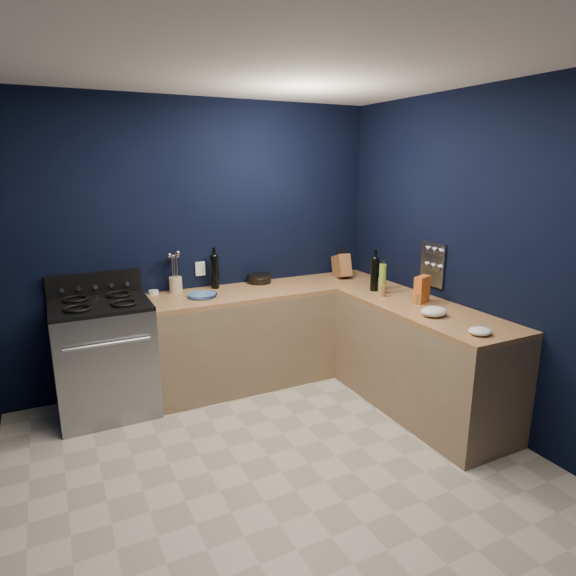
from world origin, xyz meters
TOP-DOWN VIEW (x-y plane):
  - floor at (0.00, 0.00)m, footprint 3.50×3.50m
  - ceiling at (0.00, 0.00)m, footprint 3.50×3.50m
  - wall_back at (0.00, 1.76)m, footprint 3.50×0.02m
  - wall_right at (1.76, 0.00)m, footprint 0.02×3.50m
  - wall_front at (0.00, -1.76)m, footprint 3.50×0.02m
  - cab_back at (0.60, 1.44)m, footprint 2.30×0.63m
  - top_back at (0.60, 1.44)m, footprint 2.30×0.63m
  - cab_right at (1.44, 0.29)m, footprint 0.63×1.67m
  - top_right at (1.44, 0.29)m, footprint 0.63×1.67m
  - gas_range at (-0.93, 1.42)m, footprint 0.76×0.66m
  - oven_door at (-0.93, 1.10)m, footprint 0.59×0.02m
  - cooktop at (-0.93, 1.42)m, footprint 0.76×0.66m
  - backguard at (-0.93, 1.72)m, footprint 0.76×0.06m
  - spice_panel at (1.74, 0.55)m, footprint 0.02×0.28m
  - wall_outlet at (0.00, 1.74)m, footprint 0.09×0.02m
  - plate_stack at (-0.09, 1.40)m, footprint 0.28×0.28m
  - ramekin at (-0.45, 1.69)m, footprint 0.10×0.10m
  - utensil_crock at (-0.26, 1.65)m, footprint 0.15×0.15m
  - wine_bottle_back at (0.11, 1.65)m, footprint 0.10×0.10m
  - lemon_basket at (0.56, 1.66)m, footprint 0.28×0.28m
  - knife_block at (1.42, 1.51)m, footprint 0.16×0.28m
  - wine_bottle_right at (1.39, 0.91)m, footprint 0.09×0.09m
  - oil_bottle at (1.39, 0.80)m, footprint 0.08×0.08m
  - spice_jar_near at (1.34, 0.71)m, footprint 0.05×0.05m
  - spice_jar_far at (1.45, 0.39)m, footprint 0.06×0.06m
  - crouton_bag at (1.51, 0.41)m, footprint 0.17×0.12m
  - towel_front at (1.33, 0.08)m, footprint 0.24×0.22m
  - towel_end at (1.32, -0.38)m, footprint 0.17×0.15m

SIDE VIEW (x-z plane):
  - floor at x=0.00m, z-range -0.02..0.00m
  - cab_back at x=0.60m, z-range 0.00..0.86m
  - cab_right at x=1.44m, z-range 0.00..0.86m
  - oven_door at x=-0.93m, z-range 0.24..0.66m
  - gas_range at x=-0.93m, z-range 0.00..0.92m
  - top_back at x=0.60m, z-range 0.86..0.90m
  - top_right at x=1.44m, z-range 0.86..0.90m
  - plate_stack at x=-0.09m, z-range 0.90..0.93m
  - ramekin at x=-0.45m, z-range 0.90..0.93m
  - towel_end at x=1.32m, z-range 0.90..0.95m
  - cooktop at x=-0.93m, z-range 0.92..0.95m
  - towel_front at x=1.33m, z-range 0.90..0.97m
  - lemon_basket at x=0.56m, z-range 0.90..0.99m
  - spice_jar_far at x=1.45m, z-range 0.90..0.99m
  - spice_jar_near at x=1.34m, z-range 0.90..1.00m
  - utensil_crock at x=-0.26m, z-range 0.90..1.04m
  - crouton_bag at x=1.51m, z-range 0.90..1.13m
  - knife_block at x=1.42m, z-range 0.87..1.16m
  - oil_bottle at x=1.39m, z-range 0.90..1.17m
  - backguard at x=-0.93m, z-range 0.94..1.14m
  - wine_bottle_right at x=1.39m, z-range 0.90..1.20m
  - wine_bottle_back at x=0.11m, z-range 0.90..1.21m
  - wall_outlet at x=0.00m, z-range 1.02..1.15m
  - spice_panel at x=1.74m, z-range 0.99..1.37m
  - wall_back at x=0.00m, z-range 0.00..2.60m
  - wall_right at x=1.76m, z-range 0.00..2.60m
  - wall_front at x=0.00m, z-range 0.00..2.60m
  - ceiling at x=0.00m, z-range 2.60..2.62m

